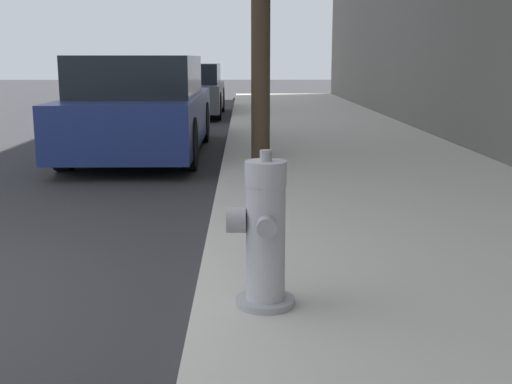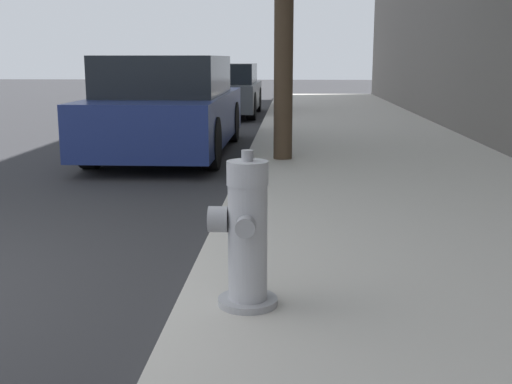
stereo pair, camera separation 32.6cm
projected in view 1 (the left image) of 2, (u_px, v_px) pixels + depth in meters
name	position (u px, v px, depth m)	size (l,w,h in m)	color
sidewalk_slab	(510.00, 308.00, 3.46)	(3.41, 40.00, 0.15)	#B7B2A8
fire_hydrant	(264.00, 235.00, 3.24)	(0.35, 0.36, 0.80)	#97979C
parked_car_near	(142.00, 108.00, 9.35)	(1.77, 4.55, 1.43)	navy
parked_car_mid	(187.00, 90.00, 15.77)	(1.75, 3.87, 1.27)	#4C5156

